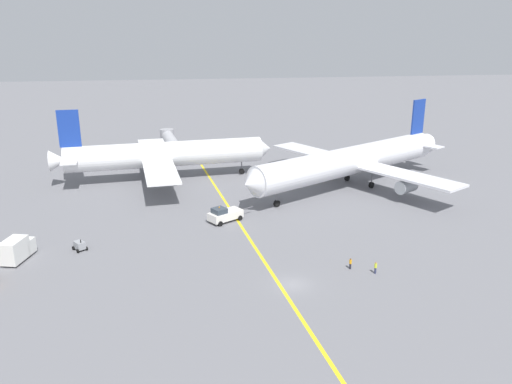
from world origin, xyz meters
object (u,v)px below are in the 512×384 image
Objects in this scene: airliner_being_pushed at (351,161)px; ground_crew_marshaller_foreground at (376,268)px; gse_catering_truck_tall at (17,249)px; gse_gpu_cart_small at (80,245)px; airliner_at_gate_left at (164,155)px; ground_crew_wing_walker_right at (350,263)px; jet_bridge at (170,140)px; pushback_tug at (225,214)px.

airliner_being_pushed reaches higher than ground_crew_marshaller_foreground.
gse_catering_truck_tall is 2.38× the size of gse_gpu_cart_small.
airliner_at_gate_left is 18.43× the size of gse_gpu_cart_small.
airliner_at_gate_left is 56.38m from ground_crew_wing_walker_right.
gse_catering_truck_tall is 3.59× the size of ground_crew_marshaller_foreground.
airliner_at_gate_left is 25.43m from jet_bridge.
jet_bridge is at bearing 100.04° from pushback_tug.
pushback_tug is 3.26× the size of gse_gpu_cart_small.
airliner_at_gate_left reaches higher than gse_catering_truck_tall.
pushback_tug is 29.75m from ground_crew_marshaller_foreground.
jet_bridge is (13.52, 62.45, 3.06)m from gse_gpu_cart_small.
ground_crew_wing_walker_right is at bearing -108.77° from airliner_being_pushed.
gse_gpu_cart_small is at bearing 15.41° from gse_catering_truck_tall.
pushback_tug is 26.45m from ground_crew_wing_walker_right.
airliner_being_pushed is (38.97, -11.97, 0.03)m from airliner_at_gate_left.
gse_gpu_cart_small reaches higher than ground_crew_wing_walker_right.
gse_gpu_cart_small is 40.60m from ground_crew_wing_walker_right.
airliner_at_gate_left reaches higher than jet_bridge.
pushback_tug is at bearing 19.46° from gse_catering_truck_tall.
ground_crew_marshaller_foreground is (49.75, -12.26, -0.85)m from gse_catering_truck_tall.
airliner_being_pushed is 29.18× the size of ground_crew_marshaller_foreground.
airliner_being_pushed is at bearing 26.06° from gse_gpu_cart_small.
jet_bridge reaches higher than pushback_tug.
airliner_at_gate_left is 0.95× the size of airliner_being_pushed.
airliner_being_pushed is 53.21m from jet_bridge.
airliner_being_pushed reaches higher than ground_crew_wing_walker_right.
airliner_at_gate_left is 29.90× the size of ground_crew_wing_walker_right.
gse_catering_truck_tall is at bearing -155.32° from airliner_being_pushed.
ground_crew_wing_walker_right is 79.20m from jet_bridge.
ground_crew_marshaller_foreground is at bearing -60.63° from airliner_at_gate_left.
ground_crew_wing_walker_right is 0.09× the size of jet_bridge.
ground_crew_wing_walker_right is (38.59, -12.61, 0.05)m from gse_gpu_cart_small.
ground_crew_marshaller_foreground is at bearing -70.02° from jet_bridge.
airliner_at_gate_left is at bearing -92.42° from jet_bridge.
airliner_being_pushed reaches higher than jet_bridge.
gse_catering_truck_tall is 3.85× the size of ground_crew_wing_walker_right.
airliner_at_gate_left is 2.74× the size of jet_bridge.
ground_crew_marshaller_foreground is (41.52, -14.53, 0.12)m from gse_gpu_cart_small.
ground_crew_marshaller_foreground is at bearing -13.85° from gse_catering_truck_tall.
ground_crew_wing_walker_right is at bearing -62.27° from airliner_at_gate_left.
gse_gpu_cart_small is at bearing 161.90° from ground_crew_wing_walker_right.
ground_crew_wing_walker_right is (26.14, -49.72, -4.84)m from airliner_at_gate_left.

